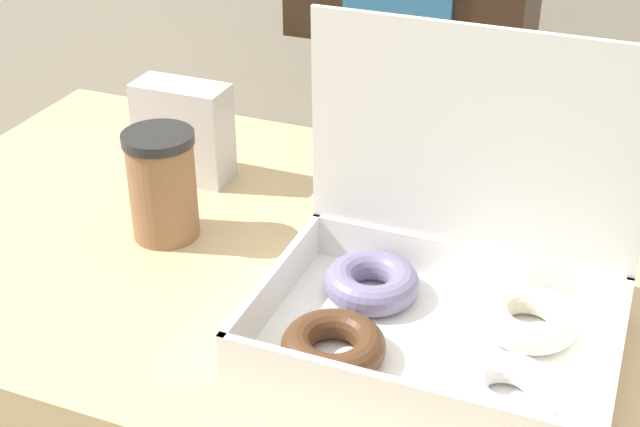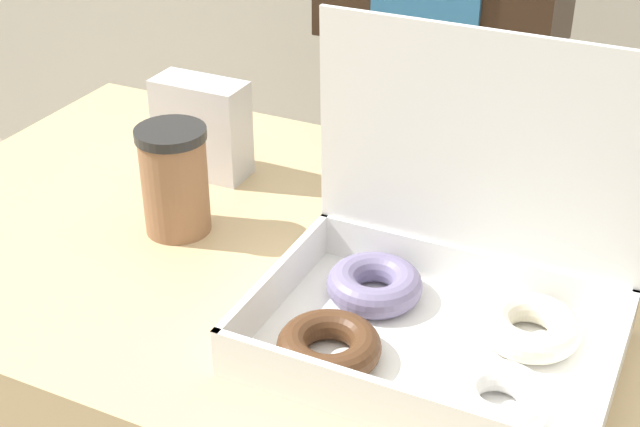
# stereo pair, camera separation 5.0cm
# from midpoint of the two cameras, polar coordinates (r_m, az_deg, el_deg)

# --- Properties ---
(donut_box) EXTENTS (0.35, 0.25, 0.30)m
(donut_box) POSITION_cam_midpoint_polar(r_m,az_deg,el_deg) (0.89, 9.20, -5.54)
(donut_box) COLOR white
(donut_box) RESTS_ON table
(coffee_cup) EXTENTS (0.08, 0.08, 0.13)m
(coffee_cup) POSITION_cam_midpoint_polar(r_m,az_deg,el_deg) (1.06, -7.96, 2.12)
(coffee_cup) COLOR #8C6042
(coffee_cup) RESTS_ON table
(napkin_holder) EXTENTS (0.12, 0.06, 0.13)m
(napkin_holder) POSITION_cam_midpoint_polar(r_m,az_deg,el_deg) (1.19, -6.37, 5.48)
(napkin_holder) COLOR silver
(napkin_holder) RESTS_ON table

